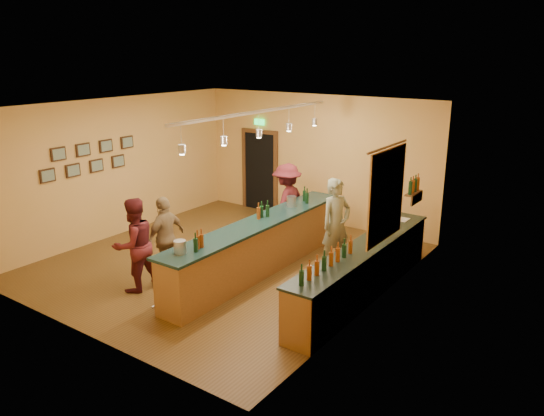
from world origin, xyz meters
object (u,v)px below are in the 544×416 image
Objects in this scene: customer_c at (287,203)px; tasting_bar at (260,243)px; customer_b at (166,237)px; back_counter at (363,270)px; bartender at (336,225)px; bar_stool at (383,228)px; customer_a at (134,245)px.

tasting_bar is at bearing 14.66° from customer_c.
customer_b is at bearing -137.70° from tasting_bar.
tasting_bar reaches higher than back_counter.
bartender reaches higher than back_counter.
bartender reaches higher than customer_c.
tasting_bar is at bearing 151.92° from bartender.
customer_c is 2.36× the size of bar_stool.
bartender is at bearing -110.75° from bar_stool.
back_counter reaches higher than bar_stool.
back_counter is 2.85× the size of customer_b.
tasting_bar is at bearing -175.14° from back_counter.
tasting_bar is 1.89m from customer_c.
customer_b is (-3.45, -1.39, 0.31)m from back_counter.
customer_c is at bearing 149.08° from back_counter.
customer_a is 0.74m from customer_b.
customer_a is at bearing 160.79° from bartender.
back_counter is 0.89× the size of tasting_bar.
back_counter is at bearing 129.85° from customer_a.
bartender reaches higher than tasting_bar.
bar_stool is (2.93, 3.41, -0.18)m from customer_b.
customer_a is 2.26× the size of bar_stool.
customer_b is at bearing -158.14° from back_counter.
bartender is (-0.99, 0.80, 0.44)m from back_counter.
customer_c is 2.21m from bar_stool.
tasting_bar is (-2.13, -0.18, 0.12)m from back_counter.
back_counter is 2.45× the size of bartender.
bar_stool is at bearing 98.53° from customer_c.
bartender is 1.07× the size of customer_a.
customer_c reaches higher than bar_stool.
customer_a is (-3.49, -2.12, 0.38)m from back_counter.
customer_b is 2.09× the size of bar_stool.
back_counter is at bearing -75.46° from bar_stool.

